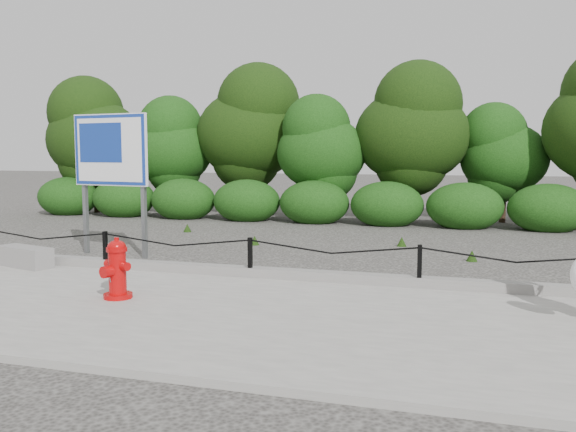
% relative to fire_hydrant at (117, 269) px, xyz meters
% --- Properties ---
extents(ground, '(90.00, 90.00, 0.00)m').
position_rel_fire_hydrant_xyz_m(ground, '(1.17, 1.75, -0.46)').
color(ground, '#2D2B28').
rests_on(ground, ground).
extents(sidewalk, '(14.00, 4.00, 0.08)m').
position_rel_fire_hydrant_xyz_m(sidewalk, '(1.17, -0.25, -0.42)').
color(sidewalk, gray).
rests_on(sidewalk, ground).
extents(curb, '(14.00, 0.22, 0.14)m').
position_rel_fire_hydrant_xyz_m(curb, '(1.17, 1.80, -0.31)').
color(curb, slate).
rests_on(curb, sidewalk).
extents(chain_barrier, '(10.06, 0.06, 0.60)m').
position_rel_fire_hydrant_xyz_m(chain_barrier, '(1.17, 1.75, 0.00)').
color(chain_barrier, black).
rests_on(chain_barrier, sidewalk).
extents(treeline, '(20.37, 3.71, 4.55)m').
position_rel_fire_hydrant_xyz_m(treeline, '(1.43, 10.69, 2.04)').
color(treeline, black).
rests_on(treeline, ground).
extents(fire_hydrant, '(0.47, 0.47, 0.79)m').
position_rel_fire_hydrant_xyz_m(fire_hydrant, '(0.00, 0.00, 0.00)').
color(fire_hydrant, '#B50608').
rests_on(fire_hydrant, sidewalk).
extents(concrete_block, '(1.09, 0.62, 0.33)m').
position_rel_fire_hydrant_xyz_m(concrete_block, '(-2.65, 1.46, -0.21)').
color(concrete_block, gray).
rests_on(concrete_block, sidewalk).
extents(advertising_sign, '(1.65, 0.34, 2.66)m').
position_rel_fire_hydrant_xyz_m(advertising_sign, '(-2.12, 3.20, 1.42)').
color(advertising_sign, slate).
rests_on(advertising_sign, ground).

